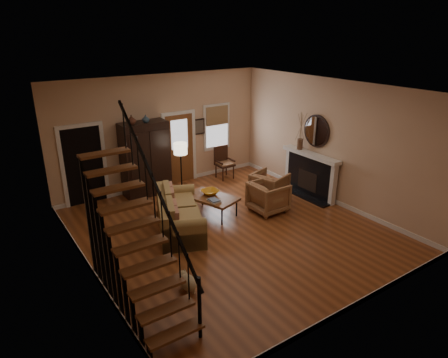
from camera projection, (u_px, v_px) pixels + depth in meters
room at (177, 154)px, 10.07m from camera, size 7.00×7.33×3.30m
staircase at (135, 220)px, 6.43m from camera, size 0.94×2.80×3.20m
fireplace at (311, 170)px, 11.22m from camera, size 0.33×1.95×2.30m
armoire at (145, 159)px, 11.16m from camera, size 1.30×0.60×2.10m
vase_a at (131, 120)px, 10.48m from camera, size 0.24×0.24×0.25m
vase_b at (146, 119)px, 10.69m from camera, size 0.20×0.20×0.21m
sofa at (180, 213)px, 9.37m from camera, size 1.72×2.41×0.82m
coffee_table at (212, 205)px, 10.17m from camera, size 1.14×1.48×0.50m
bowl at (210, 192)px, 10.20m from camera, size 0.45×0.45×0.11m
books at (214, 200)px, 9.78m from camera, size 0.24×0.33×0.06m
armchair_left at (268, 197)px, 10.31m from camera, size 0.88×0.86×0.80m
armchair_right at (269, 186)px, 10.99m from camera, size 1.08×1.06×0.79m
floor_lamp at (181, 171)px, 10.94m from camera, size 0.40×0.40×1.60m
side_chair at (225, 163)px, 12.53m from camera, size 0.54×0.54×1.02m
dog at (188, 284)px, 7.21m from camera, size 0.29×0.47×0.34m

